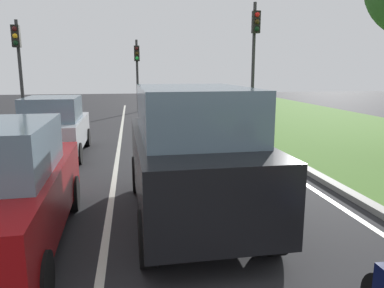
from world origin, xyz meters
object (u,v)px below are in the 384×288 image
at_px(traffic_light_near_right, 255,46).
at_px(traffic_light_far_median, 137,64).
at_px(car_suv_ahead, 192,153).
at_px(traffic_light_overhead_left, 18,56).
at_px(car_hatchback_far, 55,127).

relative_size(traffic_light_near_right, traffic_light_far_median, 1.24).
xyz_separation_m(car_suv_ahead, traffic_light_overhead_left, (-5.62, 10.90, 1.96)).
bearing_deg(car_suv_ahead, car_hatchback_far, 120.13).
relative_size(car_hatchback_far, traffic_light_near_right, 0.70).
xyz_separation_m(car_suv_ahead, traffic_light_far_median, (-0.56, 16.96, 1.70)).
xyz_separation_m(car_hatchback_far, traffic_light_far_median, (2.70, 11.59, 1.99)).
height_order(traffic_light_near_right, traffic_light_far_median, traffic_light_near_right).
xyz_separation_m(car_suv_ahead, traffic_light_near_right, (4.30, 9.62, 2.38)).
height_order(car_suv_ahead, traffic_light_near_right, traffic_light_near_right).
distance_m(traffic_light_overhead_left, traffic_light_far_median, 7.90).
bearing_deg(traffic_light_near_right, traffic_light_far_median, 123.50).
xyz_separation_m(car_hatchback_far, traffic_light_overhead_left, (-2.35, 5.53, 2.24)).
height_order(car_hatchback_far, traffic_light_near_right, traffic_light_near_right).
distance_m(car_suv_ahead, car_hatchback_far, 6.29).
height_order(car_suv_ahead, car_hatchback_far, car_suv_ahead).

